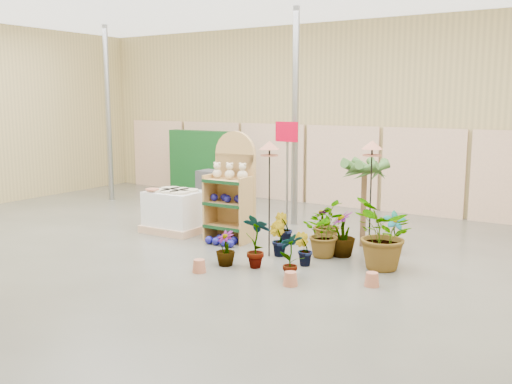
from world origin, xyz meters
TOP-DOWN VIEW (x-y plane):
  - room at (0.00, 0.91)m, footprint 15.20×12.10m
  - display_shelf at (-0.35, 1.70)m, footprint 0.88×0.56m
  - teddy_bears at (-0.33, 1.60)m, footprint 0.76×0.19m
  - gazing_balls_shelf at (-0.35, 1.57)m, footprint 0.76×0.26m
  - gazing_balls_floor at (-0.27, 1.27)m, footprint 0.63×0.39m
  - pallet_stack at (-1.70, 1.62)m, footprint 1.17×0.98m
  - charcoal_planters at (-2.26, 3.55)m, footprint 0.50×0.50m
  - trellis_stock at (-3.80, 5.20)m, footprint 2.00×0.30m
  - offer_sign at (0.10, 2.98)m, footprint 0.50×0.08m
  - bird_table_front at (0.84, 1.06)m, footprint 0.34×0.34m
  - bird_table_right at (2.39, 1.67)m, footprint 0.34×0.34m
  - bird_table_back at (-2.25, 4.53)m, footprint 0.34×0.34m
  - palm at (1.93, 2.54)m, footprint 0.70×0.70m
  - potted_plant_0 at (1.02, 0.37)m, footprint 0.48×0.33m
  - potted_plant_1 at (0.96, 1.17)m, footprint 0.35×0.29m
  - potted_plant_2 at (1.67, 1.54)m, footprint 0.89×0.82m
  - potted_plant_3 at (1.89, 1.73)m, footprint 0.60×0.60m
  - potted_plant_4 at (2.59, 2.35)m, footprint 0.47×0.43m
  - potted_plant_5 at (0.63, 1.94)m, footprint 0.40×0.37m
  - potted_plant_6 at (1.30, 2.29)m, footprint 0.91×0.93m
  - potted_plant_7 at (0.53, 0.22)m, footprint 0.40×0.40m
  - potted_plant_8 at (1.75, 0.18)m, footprint 0.40×0.45m
  - potted_plant_9 at (1.59, 0.89)m, footprint 0.33×0.29m
  - potted_plant_10 at (2.77, 1.35)m, footprint 1.32×1.35m
  - potted_plant_11 at (1.13, 2.54)m, footprint 0.41×0.41m

SIDE VIEW (x-z plane):
  - gazing_balls_floor at x=-0.27m, z-range 0.00..0.15m
  - potted_plant_9 at x=1.59m, z-range 0.00..0.54m
  - potted_plant_7 at x=0.53m, z-range 0.00..0.57m
  - potted_plant_5 at x=0.63m, z-range 0.00..0.58m
  - potted_plant_1 at x=0.96m, z-range 0.00..0.58m
  - potted_plant_11 at x=1.13m, z-range 0.00..0.63m
  - potted_plant_8 at x=1.75m, z-range 0.00..0.71m
  - potted_plant_4 at x=2.59m, z-range 0.00..0.74m
  - potted_plant_3 at x=1.89m, z-range 0.00..0.78m
  - potted_plant_6 at x=1.30m, z-range 0.00..0.79m
  - potted_plant_2 at x=1.67m, z-range 0.00..0.82m
  - pallet_stack at x=-1.70m, z-range -0.01..0.85m
  - potted_plant_0 at x=1.02m, z-range 0.00..0.88m
  - charcoal_planters at x=-2.26m, z-range 0.00..1.00m
  - potted_plant_10 at x=2.77m, z-range 0.00..1.15m
  - gazing_balls_shelf at x=-0.35m, z-range 0.74..0.88m
  - trellis_stock at x=-3.80m, z-range 0.00..1.80m
  - display_shelf at x=-0.35m, z-range -0.09..1.97m
  - teddy_bears at x=-0.33m, z-range 1.14..1.46m
  - palm at x=1.93m, z-range 0.60..2.30m
  - offer_sign at x=0.10m, z-range 0.47..2.67m
  - bird_table_back at x=-2.25m, z-range 0.76..2.55m
  - bird_table_front at x=0.84m, z-range 0.84..2.81m
  - bird_table_right at x=2.39m, z-range 0.86..2.85m
  - room at x=0.00m, z-range -0.14..4.56m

